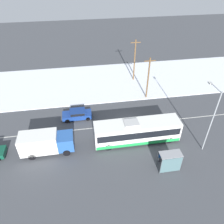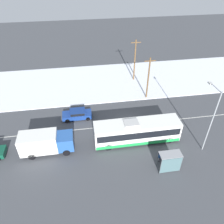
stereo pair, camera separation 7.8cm
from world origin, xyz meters
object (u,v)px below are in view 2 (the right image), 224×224
Objects in this scene: city_bus at (137,131)px; bus_shelter at (171,160)px; box_truck at (45,142)px; pedestrian_at_stop at (161,156)px; streetlamp at (211,114)px; sedan_car at (77,114)px; utility_pole_roadside at (148,78)px; utility_pole_snowlot at (135,60)px.

bus_shelter is at bearing -65.46° from city_bus.
pedestrian_at_stop is (13.32, -3.79, -0.56)m from box_truck.
streetlamp reaches higher than pedestrian_at_stop.
sedan_car is 13.67m from pedestrian_at_stop.
streetlamp reaches higher than utility_pole_roadside.
utility_pole_roadside is at bearing 80.50° from pedestrian_at_stop.
bus_shelter is at bearing -92.97° from utility_pole_snowlot.
city_bus is 16.84m from utility_pole_snowlot.
city_bus is at bearing -102.39° from utility_pole_snowlot.
sedan_car is at bearing 133.39° from pedestrian_at_stop.
pedestrian_at_stop is at bearing -99.50° from utility_pole_roadside.
sedan_car is at bearing 57.42° from box_truck.
bus_shelter is at bearing -20.41° from box_truck.
utility_pole_snowlot is (1.66, 20.26, 3.06)m from pedestrian_at_stop.
sedan_car is at bearing -136.95° from utility_pole_snowlot.
sedan_car is at bearing 131.29° from bus_shelter.
utility_pole_roadside is (1.77, 15.17, 2.09)m from bus_shelter.
streetlamp is at bearing -73.49° from utility_pole_roadside.
pedestrian_at_stop is 0.20× the size of streetlamp.
bus_shelter is at bearing -151.48° from streetlamp.
city_bus is 4.48× the size of bus_shelter.
utility_pole_snowlot is (1.12, 21.63, 2.42)m from bus_shelter.
box_truck is 13.86m from pedestrian_at_stop.
sedan_car is 0.55× the size of utility_pole_snowlot.
utility_pole_roadside is (15.63, 10.01, 2.17)m from box_truck.
bus_shelter is at bearing -96.67° from utility_pole_roadside.
streetlamp is 1.18× the size of utility_pole_roadside.
streetlamp reaches higher than box_truck.
sedan_car is (-7.48, 5.94, -0.77)m from city_bus.
streetlamp is (5.40, 2.93, 3.59)m from bus_shelter.
utility_pole_roadside is 0.92× the size of utility_pole_snowlot.
utility_pole_roadside is at bearing 106.51° from streetlamp.
pedestrian_at_stop is at bearing -94.68° from utility_pole_snowlot.
utility_pole_snowlot reaches higher than box_truck.
box_truck is at bearing -132.28° from utility_pole_snowlot.
sedan_car is at bearing 141.55° from city_bus.
utility_pole_roadside is at bearing -161.71° from sedan_car.
box_truck is 2.60× the size of bus_shelter.
streetlamp is (15.33, -8.37, 4.48)m from sedan_car.
city_bus is 1.29× the size of streetlamp.
city_bus is at bearing 162.78° from streetlamp.
streetlamp is 12.85m from utility_pole_roadside.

